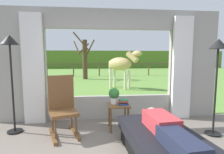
% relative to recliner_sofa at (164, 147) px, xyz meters
% --- Properties ---
extents(back_wall_with_window, '(5.20, 0.12, 2.55)m').
position_rel_recliner_sofa_xyz_m(back_wall_with_window, '(-0.58, 1.88, 1.03)').
color(back_wall_with_window, '#9E998E').
rests_on(back_wall_with_window, ground_plane).
extents(curtain_panel_left, '(0.44, 0.10, 2.40)m').
position_rel_recliner_sofa_xyz_m(curtain_panel_left, '(-2.27, 1.74, 0.98)').
color(curtain_panel_left, silver).
rests_on(curtain_panel_left, ground_plane).
extents(curtain_panel_right, '(0.44, 0.10, 2.40)m').
position_rel_recliner_sofa_xyz_m(curtain_panel_right, '(1.11, 1.74, 0.98)').
color(curtain_panel_right, silver).
rests_on(curtain_panel_right, ground_plane).
extents(outdoor_pasture_lawn, '(36.00, 21.68, 0.02)m').
position_rel_recliner_sofa_xyz_m(outdoor_pasture_lawn, '(-0.58, 12.78, -0.21)').
color(outdoor_pasture_lawn, olive).
rests_on(outdoor_pasture_lawn, ground_plane).
extents(distant_hill_ridge, '(36.00, 2.00, 2.40)m').
position_rel_recliner_sofa_xyz_m(distant_hill_ridge, '(-0.58, 22.62, 0.98)').
color(distant_hill_ridge, '#537628').
rests_on(distant_hill_ridge, ground_plane).
extents(recliner_sofa, '(1.06, 1.78, 0.42)m').
position_rel_recliner_sofa_xyz_m(recliner_sofa, '(0.00, 0.00, 0.00)').
color(recliner_sofa, black).
rests_on(recliner_sofa, ground_plane).
extents(reclining_person, '(0.40, 1.44, 0.22)m').
position_rel_recliner_sofa_xyz_m(reclining_person, '(-0.00, -0.05, 0.30)').
color(reclining_person, '#B23338').
rests_on(reclining_person, recliner_sofa).
extents(rocking_chair, '(0.67, 0.80, 1.12)m').
position_rel_recliner_sofa_xyz_m(rocking_chair, '(-1.55, 1.09, 0.33)').
color(rocking_chair, brown).
rests_on(rocking_chair, ground_plane).
extents(side_table, '(0.44, 0.44, 0.52)m').
position_rel_recliner_sofa_xyz_m(side_table, '(-0.47, 1.20, 0.21)').
color(side_table, brown).
rests_on(side_table, ground_plane).
extents(potted_plant, '(0.22, 0.22, 0.32)m').
position_rel_recliner_sofa_xyz_m(potted_plant, '(-0.55, 1.26, 0.48)').
color(potted_plant, silver).
rests_on(potted_plant, side_table).
extents(book_stack, '(0.21, 0.17, 0.11)m').
position_rel_recliner_sofa_xyz_m(book_stack, '(-0.38, 1.14, 0.36)').
color(book_stack, '#23478C').
rests_on(book_stack, side_table).
extents(floor_lamp_left, '(0.32, 0.32, 1.88)m').
position_rel_recliner_sofa_xyz_m(floor_lamp_left, '(-2.51, 1.26, 1.30)').
color(floor_lamp_left, black).
rests_on(floor_lamp_left, ground_plane).
extents(floor_lamp_right, '(0.32, 0.32, 1.79)m').
position_rel_recliner_sofa_xyz_m(floor_lamp_right, '(1.29, 0.78, 1.23)').
color(floor_lamp_right, black).
rests_on(floor_lamp_right, ground_plane).
extents(horse, '(1.54, 1.52, 1.73)m').
position_rel_recliner_sofa_xyz_m(horse, '(0.29, 5.82, 0.94)').
color(horse, tan).
rests_on(horse, outdoor_pasture_lawn).
extents(pasture_tree, '(1.46, 1.51, 3.08)m').
position_rel_recliner_sofa_xyz_m(pasture_tree, '(-1.60, 9.67, 1.23)').
color(pasture_tree, '#4C3823').
rests_on(pasture_tree, outdoor_pasture_lawn).
extents(pasture_fence_line, '(16.10, 0.10, 1.10)m').
position_rel_recliner_sofa_xyz_m(pasture_fence_line, '(-0.58, 11.61, 0.53)').
color(pasture_fence_line, brown).
rests_on(pasture_fence_line, outdoor_pasture_lawn).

